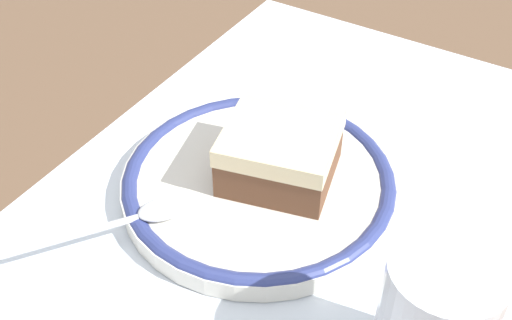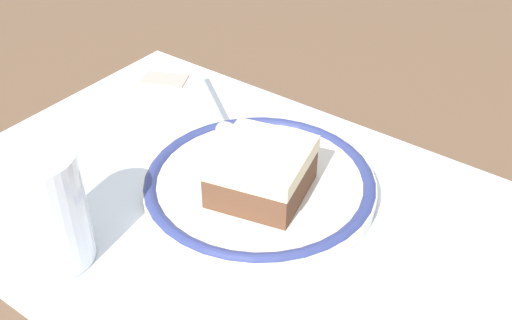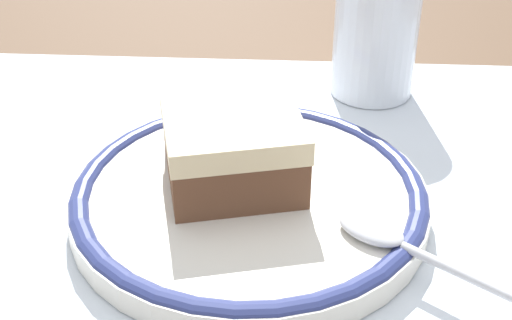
% 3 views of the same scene
% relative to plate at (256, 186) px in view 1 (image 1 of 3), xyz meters
% --- Properties ---
extents(ground_plane, '(2.40, 2.40, 0.00)m').
position_rel_plate_xyz_m(ground_plane, '(0.00, -0.03, -0.01)').
color(ground_plane, brown).
extents(placemat, '(0.54, 0.36, 0.00)m').
position_rel_plate_xyz_m(placemat, '(0.00, -0.03, -0.01)').
color(placemat, silver).
rests_on(placemat, ground_plane).
extents(plate, '(0.20, 0.20, 0.02)m').
position_rel_plate_xyz_m(plate, '(0.00, 0.00, 0.00)').
color(plate, silver).
rests_on(plate, placemat).
extents(cake_slice, '(0.09, 0.09, 0.04)m').
position_rel_plate_xyz_m(cake_slice, '(0.01, -0.01, 0.03)').
color(cake_slice, brown).
rests_on(cake_slice, plate).
extents(spoon, '(0.13, 0.10, 0.01)m').
position_rel_plate_xyz_m(spoon, '(-0.08, 0.05, 0.01)').
color(spoon, silver).
rests_on(spoon, plate).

